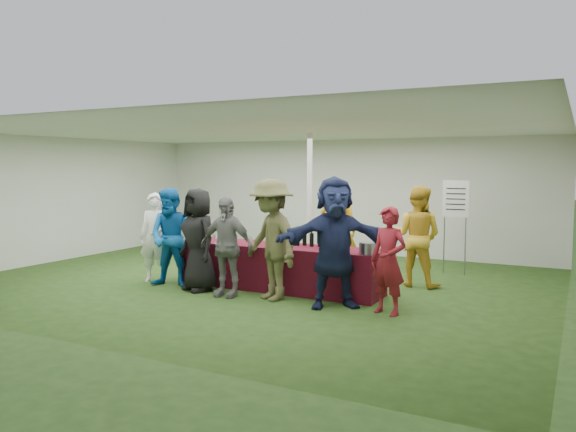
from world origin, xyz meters
The scene contains 18 objects.
ground centered at (0.00, 0.00, 0.00)m, with size 60.00×60.00×0.00m, color #284719.
tent centered at (0.50, 1.20, 1.35)m, with size 10.00×10.00×10.00m.
serving_table centered at (0.63, -0.32, 0.38)m, with size 3.60×0.80×0.75m, color maroon.
wine_bottles centered at (1.26, -0.17, 0.87)m, with size 0.67×0.16×0.32m.
wine_glasses centered at (0.16, -0.59, 0.86)m, with size 2.69×0.13×0.16m.
water_bottle centered at (0.61, -0.24, 0.85)m, with size 0.07×0.07×0.23m.
bar_towel centered at (2.22, -0.27, 0.77)m, with size 0.25×0.18×0.03m, color white.
dump_bucket centered at (2.31, -0.54, 0.84)m, with size 0.26×0.26×0.18m, color slate.
wine_list_sign centered at (3.00, 2.44, 1.32)m, with size 0.50×0.03×1.80m.
staff_pourer centered at (1.21, 0.93, 0.93)m, with size 0.68×0.44×1.86m, color #CC9212.
staff_back centered at (2.65, 1.03, 0.87)m, with size 0.85×0.66×1.74m, color gold.
customer_0 centered at (-1.59, -0.80, 0.80)m, with size 0.58×0.38×1.60m, color white.
customer_1 centered at (-1.07, -0.99, 0.85)m, with size 0.83×0.64×1.70m, color #1160AF.
customer_2 centered at (-0.48, -1.02, 0.85)m, with size 0.84×0.54×1.71m, color black.
customer_3 centered at (0.15, -1.15, 0.80)m, with size 0.94×0.39×1.60m, color slate.
customer_4 centered at (0.91, -1.02, 0.94)m, with size 1.22×0.70×1.88m, color #4F4F29.
customer_5 centered at (1.96, -0.98, 0.97)m, with size 1.79×0.57×1.93m, color #192146.
customer_6 centered at (2.78, -1.00, 0.76)m, with size 0.55×0.36×1.52m, color maroon.
Camera 1 is at (5.16, -8.50, 2.08)m, focal length 35.00 mm.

